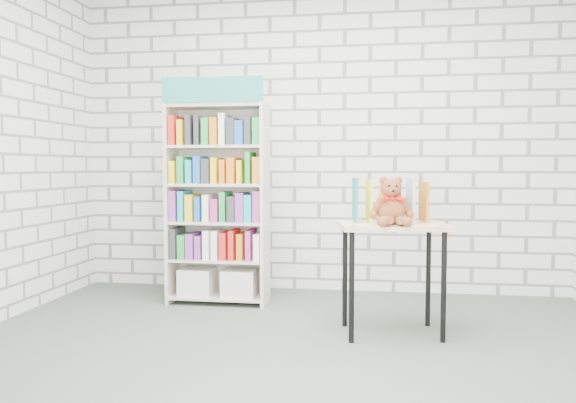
# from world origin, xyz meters

# --- Properties ---
(ground) EXTENTS (4.50, 4.50, 0.00)m
(ground) POSITION_xyz_m (0.00, 0.00, 0.00)
(ground) COLOR #444E41
(ground) RESTS_ON ground
(room_shell) EXTENTS (4.52, 4.02, 2.81)m
(room_shell) POSITION_xyz_m (0.00, 0.00, 1.78)
(room_shell) COLOR silver
(room_shell) RESTS_ON ground
(bookshelf) EXTENTS (0.84, 0.33, 1.88)m
(bookshelf) POSITION_xyz_m (-0.80, 1.36, 0.86)
(bookshelf) COLOR beige
(bookshelf) RESTS_ON ground
(display_table) EXTENTS (0.79, 0.60, 0.77)m
(display_table) POSITION_xyz_m (0.63, 0.66, 0.66)
(display_table) COLOR #D6B680
(display_table) RESTS_ON ground
(table_books) EXTENTS (0.53, 0.30, 0.30)m
(table_books) POSITION_xyz_m (0.61, 0.78, 0.92)
(table_books) COLOR teal
(table_books) RESTS_ON display_table
(teddy_bear) EXTENTS (0.30, 0.28, 0.32)m
(teddy_bear) POSITION_xyz_m (0.62, 0.55, 0.90)
(teddy_bear) COLOR brown
(teddy_bear) RESTS_ON display_table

